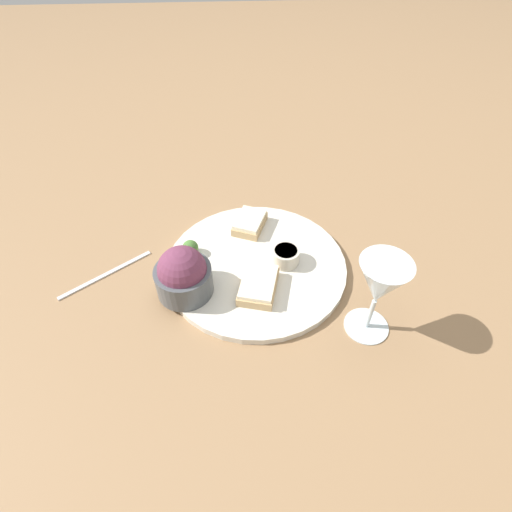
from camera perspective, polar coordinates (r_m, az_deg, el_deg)
The scene contains 9 objects.
ground_plane at distance 0.79m, azimuth 0.00°, elevation -1.73°, with size 4.00×4.00×0.00m, color #93704C.
dinner_plate at distance 0.79m, azimuth 0.00°, elevation -1.38°, with size 0.35×0.35×0.01m.
salad_bowl at distance 0.72m, azimuth -10.37°, elevation -2.66°, with size 0.10×0.10×0.10m.
sauce_ramekin at distance 0.77m, azimuth 4.29°, elevation -0.16°, with size 0.05×0.05×0.03m.
cheese_toast_near at distance 0.73m, azimuth 0.64°, elevation -4.16°, with size 0.10×0.08×0.03m.
cheese_toast_far at distance 0.85m, azimuth -0.91°, elevation 4.77°, with size 0.09×0.08×0.03m.
wine_glass at distance 0.65m, azimuth 17.27°, elevation -4.09°, with size 0.08×0.08×0.16m.
garnish at distance 0.80m, azimuth -9.36°, elevation 1.16°, with size 0.03×0.03×0.03m.
fork at distance 0.83m, azimuth -20.66°, elevation -2.50°, with size 0.12×0.16×0.01m.
Camera 1 is at (-0.54, 0.03, 0.58)m, focal length 28.00 mm.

